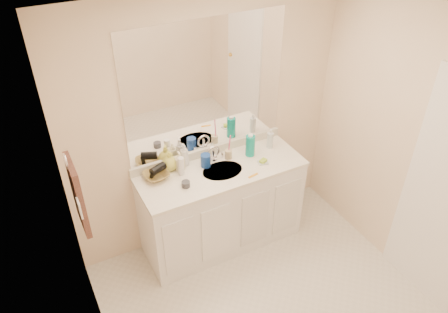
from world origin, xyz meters
TOP-DOWN VIEW (x-y plane):
  - ceiling at (0.00, 0.00)m, footprint 2.60×2.60m
  - wall_back at (0.00, 1.30)m, footprint 2.60×0.02m
  - wall_left at (-1.30, 0.00)m, footprint 0.02×2.60m
  - wall_right at (1.30, 0.00)m, footprint 0.02×2.60m
  - vanity_cabinet at (0.00, 1.02)m, footprint 1.50×0.55m
  - countertop at (0.00, 1.02)m, footprint 1.52×0.57m
  - backsplash at (0.00, 1.29)m, footprint 1.52×0.03m
  - sink_basin at (0.00, 1.00)m, footprint 0.37×0.37m
  - faucet at (0.00, 1.18)m, footprint 0.02×0.02m
  - mirror at (0.00, 1.29)m, footprint 1.48×0.01m
  - blue_mug at (-0.10, 1.13)m, footprint 0.10×0.10m
  - tan_cup at (0.14, 1.15)m, footprint 0.08×0.08m
  - toothbrush at (0.15, 1.15)m, footprint 0.02×0.04m
  - mouthwash_bottle at (0.34, 1.10)m, footprint 0.11×0.11m
  - clear_pump_bottle at (0.57, 1.13)m, footprint 0.08×0.08m
  - soap_dish at (0.38, 0.93)m, footprint 0.11×0.09m
  - green_soap at (0.38, 0.93)m, footprint 0.08×0.07m
  - orange_comb at (0.20, 0.81)m, footprint 0.11×0.04m
  - dark_jar at (-0.38, 0.95)m, footprint 0.08×0.08m
  - extra_white_bottle at (-0.34, 1.13)m, footprint 0.07×0.07m
  - soap_bottle_white at (-0.26, 1.24)m, footprint 0.09×0.09m
  - soap_bottle_cream at (-0.32, 1.21)m, footprint 0.08×0.08m
  - soap_bottle_yellow at (-0.40, 1.24)m, footprint 0.18×0.18m
  - wicker_basket at (-0.56, 1.18)m, footprint 0.24×0.24m
  - hair_dryer at (-0.54, 1.18)m, footprint 0.16×0.12m
  - towel_ring at (-1.27, 0.77)m, footprint 0.01×0.11m
  - hand_towel at (-1.25, 0.77)m, footprint 0.04×0.32m
  - switch_plate at (-1.27, 0.57)m, footprint 0.01×0.08m

SIDE VIEW (x-z plane):
  - vanity_cabinet at x=0.00m, z-range 0.00..0.85m
  - countertop at x=0.00m, z-range 0.85..0.88m
  - sink_basin at x=0.00m, z-range 0.86..0.88m
  - orange_comb at x=0.20m, z-range 0.88..0.88m
  - soap_dish at x=0.38m, z-range 0.88..0.89m
  - green_soap at x=0.38m, z-range 0.89..0.92m
  - dark_jar at x=-0.38m, z-range 0.88..0.93m
  - wicker_basket at x=-0.56m, z-range 0.88..0.93m
  - backsplash at x=0.00m, z-range 0.88..0.96m
  - tan_cup at x=0.14m, z-range 0.88..0.97m
  - faucet at x=0.00m, z-range 0.88..0.99m
  - blue_mug at x=-0.10m, z-range 0.88..1.00m
  - clear_pump_bottle at x=0.57m, z-range 0.88..1.04m
  - extra_white_bottle at x=-0.34m, z-range 0.88..1.05m
  - soap_bottle_cream at x=-0.32m, z-range 0.88..1.06m
  - hair_dryer at x=-0.54m, z-range 0.93..1.01m
  - soap_bottle_yellow at x=-0.40m, z-range 0.88..1.06m
  - mouthwash_bottle at x=0.34m, z-range 0.88..1.08m
  - soap_bottle_white at x=-0.26m, z-range 0.88..1.10m
  - toothbrush at x=0.15m, z-range 0.93..1.13m
  - wall_back at x=0.00m, z-range 0.00..2.40m
  - wall_left at x=-1.30m, z-range 0.00..2.40m
  - wall_right at x=1.30m, z-range 0.00..2.40m
  - hand_towel at x=-1.25m, z-range 0.98..1.52m
  - switch_plate at x=-1.27m, z-range 1.24..1.36m
  - towel_ring at x=-1.27m, z-range 1.49..1.61m
  - mirror at x=0.00m, z-range 0.96..2.16m
  - ceiling at x=0.00m, z-range 2.39..2.41m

